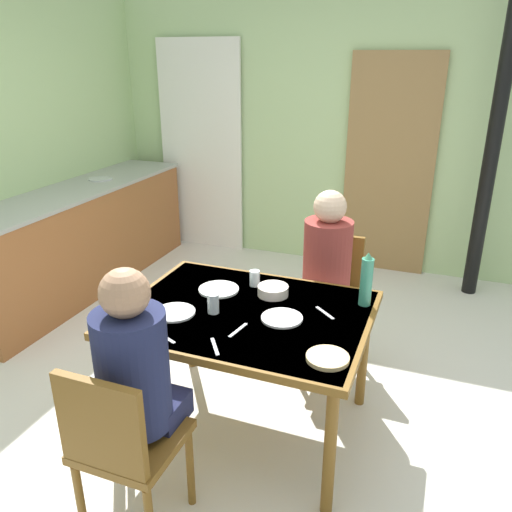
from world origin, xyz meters
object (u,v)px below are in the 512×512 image
(chair_far_diner, at_px, (329,292))
(water_bottle_green_near, at_px, (366,280))
(serving_bowl_center, at_px, (273,291))
(dining_table, at_px, (246,323))
(chair_near_diner, at_px, (122,443))
(person_far_diner, at_px, (327,260))
(person_near_diner, at_px, (134,366))
(water_bottle_green_far, at_px, (122,297))
(kitchen_counter, at_px, (80,239))

(chair_far_diner, distance_m, water_bottle_green_near, 0.73)
(water_bottle_green_near, distance_m, serving_bowl_center, 0.51)
(dining_table, bearing_deg, water_bottle_green_near, 27.39)
(chair_near_diner, distance_m, person_far_diner, 1.64)
(dining_table, xyz_separation_m, person_far_diner, (0.26, 0.71, 0.12))
(person_near_diner, bearing_deg, person_far_diner, 72.03)
(person_near_diner, relative_size, water_bottle_green_far, 2.65)
(kitchen_counter, bearing_deg, serving_bowl_center, -24.90)
(dining_table, height_order, chair_far_diner, chair_far_diner)
(kitchen_counter, relative_size, water_bottle_green_far, 8.78)
(serving_bowl_center, bearing_deg, dining_table, -107.89)
(person_near_diner, distance_m, water_bottle_green_far, 0.51)
(kitchen_counter, xyz_separation_m, person_near_diner, (1.88, -1.93, 0.33))
(kitchen_counter, bearing_deg, dining_table, -30.46)
(chair_near_diner, xyz_separation_m, chair_far_diner, (0.46, 1.69, 0.00))
(chair_far_diner, relative_size, serving_bowl_center, 5.12)
(kitchen_counter, xyz_separation_m, chair_near_diner, (1.88, -2.07, 0.05))
(water_bottle_green_near, bearing_deg, serving_bowl_center, -172.12)
(water_bottle_green_near, relative_size, serving_bowl_center, 1.74)
(kitchen_counter, relative_size, person_far_diner, 3.31)
(person_near_diner, height_order, water_bottle_green_near, person_near_diner)
(dining_table, relative_size, person_near_diner, 1.65)
(kitchen_counter, xyz_separation_m, person_far_diner, (2.34, -0.52, 0.33))
(serving_bowl_center, bearing_deg, person_near_diner, -106.52)
(chair_near_diner, distance_m, water_bottle_green_near, 1.42)
(water_bottle_green_far, bearing_deg, water_bottle_green_near, 29.51)
(person_far_diner, distance_m, water_bottle_green_far, 1.29)
(chair_far_diner, bearing_deg, person_far_diner, 90.00)
(kitchen_counter, bearing_deg, water_bottle_green_near, -19.41)
(kitchen_counter, distance_m, person_near_diner, 2.72)
(water_bottle_green_far, bearing_deg, chair_far_diner, 56.34)
(water_bottle_green_far, bearing_deg, dining_table, 31.70)
(dining_table, bearing_deg, kitchen_counter, 149.54)
(kitchen_counter, height_order, serving_bowl_center, kitchen_counter)
(dining_table, relative_size, person_far_diner, 1.65)
(chair_near_diner, relative_size, serving_bowl_center, 5.12)
(kitchen_counter, distance_m, serving_bowl_center, 2.40)
(kitchen_counter, bearing_deg, chair_near_diner, -47.77)
(person_near_diner, xyz_separation_m, water_bottle_green_near, (0.77, 1.00, 0.09))
(chair_near_diner, distance_m, serving_bowl_center, 1.13)
(person_far_diner, bearing_deg, chair_near_diner, 73.52)
(kitchen_counter, relative_size, person_near_diner, 3.31)
(water_bottle_green_near, relative_size, water_bottle_green_far, 1.02)
(water_bottle_green_far, bearing_deg, kitchen_counter, 135.25)
(person_near_diner, bearing_deg, chair_far_diner, 73.52)
(person_far_diner, xyz_separation_m, serving_bowl_center, (-0.18, -0.48, -0.03))
(chair_near_diner, relative_size, person_near_diner, 1.13)
(dining_table, relative_size, chair_near_diner, 1.46)
(kitchen_counter, height_order, water_bottle_green_far, water_bottle_green_far)
(person_near_diner, height_order, person_far_diner, same)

